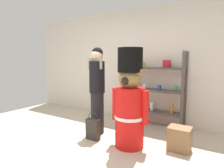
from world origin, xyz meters
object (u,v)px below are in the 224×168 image
(display_crate, at_px, (179,139))
(person_shopper, at_px, (97,88))
(shopping_bag, at_px, (93,129))
(merchandise_shelf, at_px, (152,88))
(teddy_bear_guard, at_px, (130,102))

(display_crate, bearing_deg, person_shopper, -176.34)
(shopping_bag, xyz_separation_m, display_crate, (1.41, 0.40, -0.01))
(merchandise_shelf, relative_size, display_crate, 4.25)
(teddy_bear_guard, height_order, display_crate, teddy_bear_guard)
(person_shopper, bearing_deg, shopping_bag, -67.94)
(merchandise_shelf, bearing_deg, shopping_bag, -112.69)
(shopping_bag, height_order, display_crate, shopping_bag)
(person_shopper, distance_m, display_crate, 1.68)
(teddy_bear_guard, distance_m, display_crate, 0.97)
(person_shopper, bearing_deg, display_crate, 3.66)
(merchandise_shelf, distance_m, display_crate, 1.42)
(person_shopper, xyz_separation_m, shopping_bag, (0.12, -0.30, -0.70))
(merchandise_shelf, height_order, person_shopper, person_shopper)
(shopping_bag, bearing_deg, display_crate, 15.75)
(teddy_bear_guard, bearing_deg, merchandise_shelf, 94.52)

